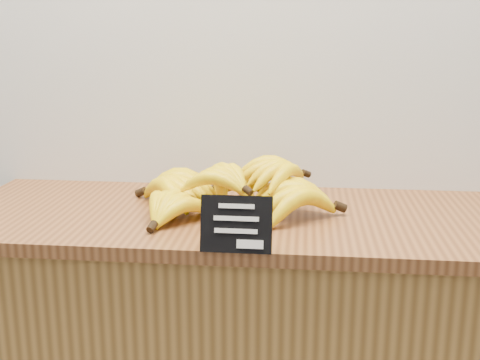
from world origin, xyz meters
TOP-DOWN VIEW (x-y plane):
  - counter_top at (0.11, 2.75)m, footprint 1.38×0.54m
  - chalkboard_sign at (0.12, 2.49)m, footprint 0.14×0.03m
  - banana_pile at (0.08, 2.76)m, footprint 0.52×0.38m

SIDE VIEW (x-z plane):
  - counter_top at x=0.11m, z-range 0.90..0.93m
  - banana_pile at x=0.08m, z-range 0.92..1.03m
  - chalkboard_sign at x=0.12m, z-range 0.93..1.04m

